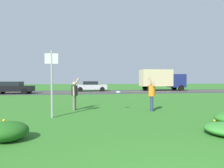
{
  "coord_description": "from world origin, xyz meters",
  "views": [
    {
      "loc": [
        -1.42,
        -1.16,
        1.64
      ],
      "look_at": [
        -0.36,
        6.77,
        1.45
      ],
      "focal_mm": 28.25,
      "sensor_mm": 36.0,
      "label": 1
    }
  ],
  "objects_px": {
    "person_thrower_dark_shirt": "(75,93)",
    "box_truck_navy": "(161,79)",
    "car_silver_center_left": "(91,86)",
    "car_black_leftmost": "(13,88)",
    "frisbee_pale_blue": "(118,92)",
    "sign_post_near_path": "(52,77)",
    "person_catcher_orange_shirt": "(152,93)"
  },
  "relations": [
    {
      "from": "sign_post_near_path",
      "to": "person_thrower_dark_shirt",
      "type": "distance_m",
      "value": 2.21
    },
    {
      "from": "car_black_leftmost",
      "to": "car_silver_center_left",
      "type": "bearing_deg",
      "value": 21.26
    },
    {
      "from": "person_thrower_dark_shirt",
      "to": "car_silver_center_left",
      "type": "xyz_separation_m",
      "value": [
        1.13,
        16.1,
        -0.19
      ]
    },
    {
      "from": "person_thrower_dark_shirt",
      "to": "frisbee_pale_blue",
      "type": "bearing_deg",
      "value": -9.11
    },
    {
      "from": "person_catcher_orange_shirt",
      "to": "car_black_leftmost",
      "type": "bearing_deg",
      "value": 132.37
    },
    {
      "from": "sign_post_near_path",
      "to": "car_silver_center_left",
      "type": "relative_size",
      "value": 0.65
    },
    {
      "from": "person_thrower_dark_shirt",
      "to": "person_catcher_orange_shirt",
      "type": "relative_size",
      "value": 0.98
    },
    {
      "from": "person_catcher_orange_shirt",
      "to": "box_truck_navy",
      "type": "xyz_separation_m",
      "value": [
        7.83,
        16.99,
        0.87
      ]
    },
    {
      "from": "car_black_leftmost",
      "to": "person_thrower_dark_shirt",
      "type": "bearing_deg",
      "value": -56.84
    },
    {
      "from": "person_thrower_dark_shirt",
      "to": "box_truck_navy",
      "type": "xyz_separation_m",
      "value": [
        11.88,
        16.1,
        0.88
      ]
    },
    {
      "from": "car_silver_center_left",
      "to": "sign_post_near_path",
      "type": "bearing_deg",
      "value": -96.18
    },
    {
      "from": "box_truck_navy",
      "to": "sign_post_near_path",
      "type": "bearing_deg",
      "value": -125.24
    },
    {
      "from": "person_thrower_dark_shirt",
      "to": "car_black_leftmost",
      "type": "distance_m",
      "value": 14.91
    },
    {
      "from": "person_thrower_dark_shirt",
      "to": "frisbee_pale_blue",
      "type": "distance_m",
      "value": 2.38
    },
    {
      "from": "person_thrower_dark_shirt",
      "to": "box_truck_navy",
      "type": "distance_m",
      "value": 20.03
    },
    {
      "from": "sign_post_near_path",
      "to": "person_catcher_orange_shirt",
      "type": "bearing_deg",
      "value": 11.45
    },
    {
      "from": "frisbee_pale_blue",
      "to": "box_truck_navy",
      "type": "distance_m",
      "value": 19.05
    },
    {
      "from": "person_catcher_orange_shirt",
      "to": "car_black_leftmost",
      "type": "xyz_separation_m",
      "value": [
        -12.21,
        13.38,
        -0.19
      ]
    },
    {
      "from": "frisbee_pale_blue",
      "to": "sign_post_near_path",
      "type": "bearing_deg",
      "value": -154.55
    },
    {
      "from": "car_black_leftmost",
      "to": "box_truck_navy",
      "type": "distance_m",
      "value": 20.39
    },
    {
      "from": "sign_post_near_path",
      "to": "car_black_leftmost",
      "type": "relative_size",
      "value": 0.65
    },
    {
      "from": "box_truck_navy",
      "to": "person_catcher_orange_shirt",
      "type": "bearing_deg",
      "value": -114.75
    },
    {
      "from": "person_thrower_dark_shirt",
      "to": "frisbee_pale_blue",
      "type": "relative_size",
      "value": 7.39
    },
    {
      "from": "person_catcher_orange_shirt",
      "to": "frisbee_pale_blue",
      "type": "distance_m",
      "value": 1.78
    },
    {
      "from": "sign_post_near_path",
      "to": "person_catcher_orange_shirt",
      "type": "height_order",
      "value": "sign_post_near_path"
    },
    {
      "from": "person_thrower_dark_shirt",
      "to": "car_silver_center_left",
      "type": "bearing_deg",
      "value": 86.0
    },
    {
      "from": "car_black_leftmost",
      "to": "box_truck_navy",
      "type": "relative_size",
      "value": 0.67
    },
    {
      "from": "sign_post_near_path",
      "to": "frisbee_pale_blue",
      "type": "bearing_deg",
      "value": 25.45
    },
    {
      "from": "frisbee_pale_blue",
      "to": "car_silver_center_left",
      "type": "xyz_separation_m",
      "value": [
        -1.22,
        16.47,
        -0.25
      ]
    },
    {
      "from": "frisbee_pale_blue",
      "to": "car_silver_center_left",
      "type": "bearing_deg",
      "value": 94.24
    },
    {
      "from": "sign_post_near_path",
      "to": "car_silver_center_left",
      "type": "xyz_separation_m",
      "value": [
        1.95,
        17.98,
        -1.01
      ]
    },
    {
      "from": "person_thrower_dark_shirt",
      "to": "car_black_leftmost",
      "type": "relative_size",
      "value": 0.39
    }
  ]
}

